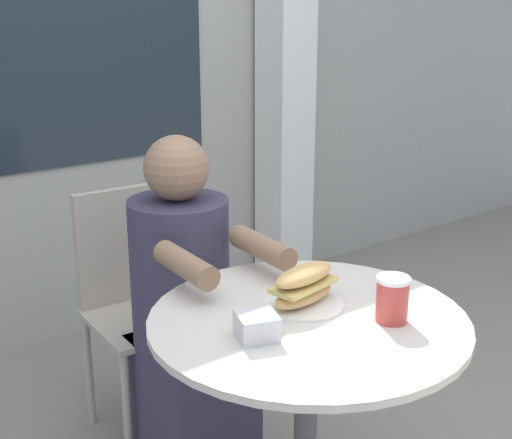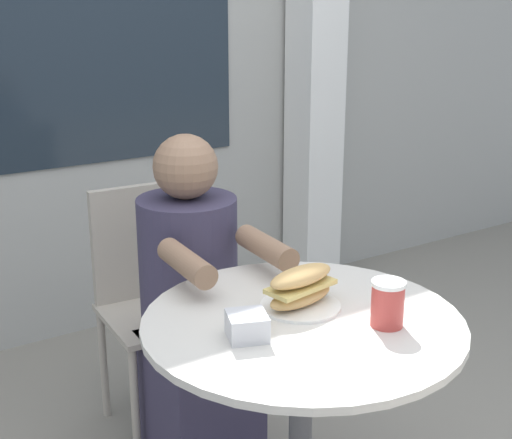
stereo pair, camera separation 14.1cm
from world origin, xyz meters
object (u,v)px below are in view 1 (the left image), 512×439
(diner_chair, at_px, (135,288))
(drink_cup, at_px, (392,299))
(cafe_table, at_px, (306,387))
(seated_diner, at_px, (186,332))
(sandwich_on_plate, at_px, (304,288))

(diner_chair, relative_size, drink_cup, 7.64)
(cafe_table, distance_m, seated_diner, 0.57)
(cafe_table, relative_size, drink_cup, 6.97)
(diner_chair, relative_size, seated_diner, 0.78)
(drink_cup, bearing_deg, sandwich_on_plate, 119.25)
(drink_cup, bearing_deg, diner_chair, 97.88)
(diner_chair, distance_m, sandwich_on_plate, 0.90)
(diner_chair, height_order, seated_diner, seated_diner)
(seated_diner, bearing_deg, drink_cup, 105.70)
(seated_diner, bearing_deg, diner_chair, -87.79)
(sandwich_on_plate, bearing_deg, cafe_table, -121.53)
(cafe_table, height_order, sandwich_on_plate, sandwich_on_plate)
(diner_chair, distance_m, drink_cup, 1.10)
(diner_chair, relative_size, sandwich_on_plate, 4.11)
(seated_diner, height_order, sandwich_on_plate, seated_diner)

